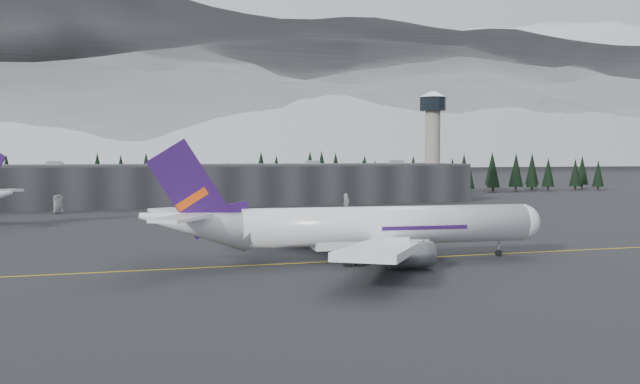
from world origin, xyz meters
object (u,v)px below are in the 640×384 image
object	(u,v)px
gse_vehicle_a	(58,211)
gse_vehicle_b	(347,204)
terminal	(222,184)
jet_main	(353,227)
control_tower	(433,132)

from	to	relation	value
gse_vehicle_a	gse_vehicle_b	world-z (taller)	gse_vehicle_a
terminal	jet_main	bearing A→B (deg)	-90.86
terminal	control_tower	xyz separation A→B (m)	(75.00, 3.00, 17.11)
terminal	jet_main	size ratio (longest dim) A/B	2.64
control_tower	jet_main	distance (m)	152.65
control_tower	gse_vehicle_a	size ratio (longest dim) A/B	7.47
control_tower	gse_vehicle_b	xyz separation A→B (m)	(-41.43, -26.69, -22.73)
gse_vehicle_a	jet_main	bearing A→B (deg)	-89.45
control_tower	jet_main	xyz separation A→B (m)	(-76.91, -130.58, -18.38)
terminal	gse_vehicle_a	xyz separation A→B (m)	(-47.85, -24.95, -5.60)
terminal	control_tower	size ratio (longest dim) A/B	4.24
gse_vehicle_b	jet_main	bearing A→B (deg)	-28.95
terminal	gse_vehicle_b	xyz separation A→B (m)	(33.57, -23.69, -5.62)
terminal	gse_vehicle_b	size ratio (longest dim) A/B	40.31
terminal	jet_main	world-z (taller)	jet_main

